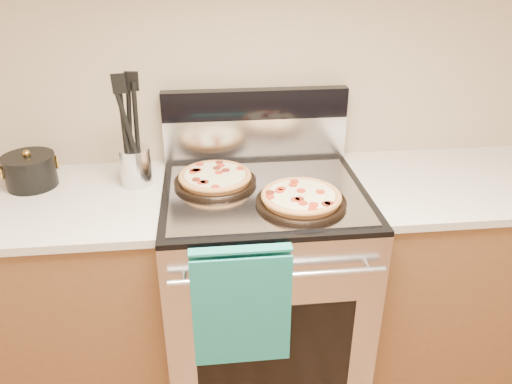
{
  "coord_description": "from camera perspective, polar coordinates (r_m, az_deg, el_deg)",
  "views": [
    {
      "loc": [
        -0.21,
        -0.0,
        1.76
      ],
      "look_at": [
        -0.04,
        1.55,
        0.97
      ],
      "focal_mm": 35.0,
      "sensor_mm": 36.0,
      "label": 1
    }
  ],
  "objects": [
    {
      "name": "cabinet_right",
      "position": [
        2.4,
        22.36,
        -8.75
      ],
      "size": [
        1.0,
        0.62,
        0.88
      ],
      "primitive_type": "cube",
      "color": "brown",
      "rests_on": "ground"
    },
    {
      "name": "range_body",
      "position": [
        2.12,
        0.85,
        -11.25
      ],
      "size": [
        0.76,
        0.68,
        0.9
      ],
      "primitive_type": "cube",
      "color": "#B7B7BC",
      "rests_on": "ground"
    },
    {
      "name": "backsplash_lower",
      "position": [
        2.11,
        -0.08,
        6.14
      ],
      "size": [
        0.76,
        0.06,
        0.18
      ],
      "primitive_type": "cube",
      "color": "silver",
      "rests_on": "cooktop"
    },
    {
      "name": "dish_towel",
      "position": [
        1.66,
        -1.68,
        -12.68
      ],
      "size": [
        0.32,
        0.05,
        0.42
      ],
      "primitive_type": null,
      "color": "teal",
      "rests_on": "oven_handle"
    },
    {
      "name": "saucepan",
      "position": [
        2.08,
        -24.36,
        2.08
      ],
      "size": [
        0.25,
        0.25,
        0.11
      ],
      "primitive_type": "cylinder",
      "rotation": [
        0.0,
        0.0,
        0.4
      ],
      "color": "black",
      "rests_on": "countertop_left"
    },
    {
      "name": "cooktop",
      "position": [
        1.87,
        0.95,
        -0.09
      ],
      "size": [
        0.76,
        0.68,
        0.02
      ],
      "primitive_type": "cube",
      "color": "black",
      "rests_on": "range_body"
    },
    {
      "name": "countertop_right",
      "position": [
        2.18,
        24.42,
        1.07
      ],
      "size": [
        1.02,
        0.64,
        0.03
      ],
      "primitive_type": "cube",
      "color": "beige",
      "rests_on": "cabinet_right"
    },
    {
      "name": "cabinet_left",
      "position": [
        2.24,
        -22.74,
        -11.65
      ],
      "size": [
        1.0,
        0.62,
        0.88
      ],
      "primitive_type": "cube",
      "color": "brown",
      "rests_on": "ground"
    },
    {
      "name": "wall_back",
      "position": [
        2.05,
        -0.21,
        15.44
      ],
      "size": [
        4.0,
        0.0,
        4.0
      ],
      "primitive_type": "plane",
      "rotation": [
        1.57,
        0.0,
        0.0
      ],
      "color": "tan",
      "rests_on": "ground"
    },
    {
      "name": "backsplash_upper",
      "position": [
        2.06,
        -0.09,
        10.04
      ],
      "size": [
        0.76,
        0.06,
        0.12
      ],
      "primitive_type": "cube",
      "color": "black",
      "rests_on": "backsplash_lower"
    },
    {
      "name": "foil_sheet",
      "position": [
        1.84,
        1.07,
        -0.15
      ],
      "size": [
        0.7,
        0.55,
        0.01
      ],
      "primitive_type": "cube",
      "color": "gray",
      "rests_on": "cooktop"
    },
    {
      "name": "oven_handle",
      "position": [
        1.61,
        2.59,
        -9.63
      ],
      "size": [
        0.7,
        0.03,
        0.03
      ],
      "primitive_type": "cylinder",
      "rotation": [
        0.0,
        1.57,
        0.0
      ],
      "color": "silver",
      "rests_on": "range_body"
    },
    {
      "name": "pepperoni_pizza_back",
      "position": [
        1.9,
        -4.69,
        1.58
      ],
      "size": [
        0.33,
        0.33,
        0.04
      ],
      "primitive_type": null,
      "rotation": [
        0.0,
        0.0,
        -0.08
      ],
      "color": "#AE6C35",
      "rests_on": "foil_sheet"
    },
    {
      "name": "pepperoni_pizza_front",
      "position": [
        1.75,
        5.19,
        -0.73
      ],
      "size": [
        0.36,
        0.36,
        0.04
      ],
      "primitive_type": null,
      "rotation": [
        0.0,
        0.0,
        0.15
      ],
      "color": "#AE6C35",
      "rests_on": "foil_sheet"
    },
    {
      "name": "countertop_left",
      "position": [
        2.0,
        -25.01,
        -1.32
      ],
      "size": [
        1.02,
        0.64,
        0.03
      ],
      "primitive_type": "cube",
      "color": "beige",
      "rests_on": "cabinet_left"
    },
    {
      "name": "utensil_crock",
      "position": [
        1.96,
        -13.61,
        2.87
      ],
      "size": [
        0.15,
        0.15,
        0.15
      ],
      "primitive_type": "cylinder",
      "rotation": [
        0.0,
        0.0,
        0.31
      ],
      "color": "silver",
      "rests_on": "countertop_left"
    },
    {
      "name": "oven_window",
      "position": [
        1.87,
        2.17,
        -17.57
      ],
      "size": [
        0.56,
        0.01,
        0.4
      ],
      "primitive_type": "cube",
      "color": "black",
      "rests_on": "range_body"
    }
  ]
}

